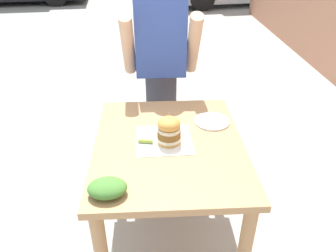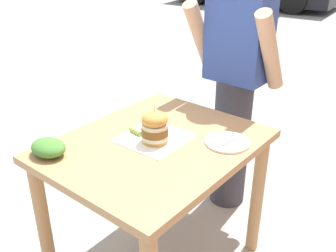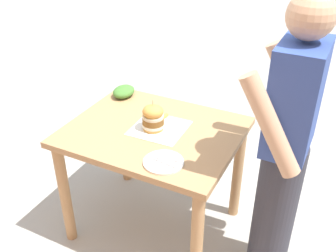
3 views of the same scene
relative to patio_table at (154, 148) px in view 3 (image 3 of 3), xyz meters
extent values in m
plane|color=#ADAAA3|center=(0.00, 0.00, -0.66)|extent=(80.00, 80.00, 0.00)
cube|color=tan|center=(0.00, 0.00, 0.12)|extent=(0.84, 1.04, 0.04)
cylinder|color=tan|center=(-0.36, -0.46, -0.28)|extent=(0.07, 0.07, 0.75)
cylinder|color=tan|center=(0.36, -0.46, -0.28)|extent=(0.07, 0.07, 0.75)
cylinder|color=tan|center=(-0.36, 0.46, -0.28)|extent=(0.07, 0.07, 0.75)
cylinder|color=tan|center=(0.36, 0.46, -0.28)|extent=(0.07, 0.07, 0.75)
cube|color=white|center=(-0.03, 0.03, 0.14)|extent=(0.32, 0.32, 0.00)
cylinder|color=gold|center=(0.00, 0.00, 0.15)|extent=(0.13, 0.13, 0.02)
cylinder|color=beige|center=(0.00, 0.00, 0.17)|extent=(0.14, 0.14, 0.02)
cylinder|color=brown|center=(0.00, 0.00, 0.20)|extent=(0.13, 0.13, 0.04)
cylinder|color=beige|center=(0.00, 0.00, 0.23)|extent=(0.13, 0.13, 0.02)
ellipsoid|color=gold|center=(0.00, 0.00, 0.26)|extent=(0.13, 0.13, 0.08)
cylinder|color=#D1B77F|center=(0.00, 0.00, 0.31)|extent=(0.00, 0.00, 0.05)
cylinder|color=#8EA83D|center=(-0.13, 0.00, 0.15)|extent=(0.08, 0.04, 0.02)
cylinder|color=white|center=(0.28, 0.21, 0.14)|extent=(0.22, 0.22, 0.01)
cylinder|color=silver|center=(0.27, 0.21, 0.15)|extent=(0.04, 0.17, 0.01)
cylinder|color=silver|center=(0.30, 0.21, 0.15)|extent=(0.03, 0.17, 0.01)
ellipsoid|color=#477F33|center=(-0.30, -0.40, 0.18)|extent=(0.18, 0.14, 0.07)
cylinder|color=#33333D|center=(-0.02, 0.79, -0.21)|extent=(0.24, 0.24, 0.90)
cube|color=#334C9E|center=(-0.02, 0.79, 0.52)|extent=(0.36, 0.22, 0.56)
sphere|color=tan|center=(-0.02, 0.79, 0.92)|extent=(0.22, 0.22, 0.22)
cylinder|color=tan|center=(-0.25, 0.73, 0.47)|extent=(0.09, 0.34, 0.50)
cylinder|color=tan|center=(0.21, 0.73, 0.47)|extent=(0.09, 0.34, 0.50)
camera|label=1|loc=(-0.09, -1.53, 1.18)|focal=35.00mm
camera|label=2|loc=(1.12, -1.27, 1.06)|focal=42.00mm
camera|label=3|loc=(1.79, 1.00, 1.39)|focal=42.00mm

